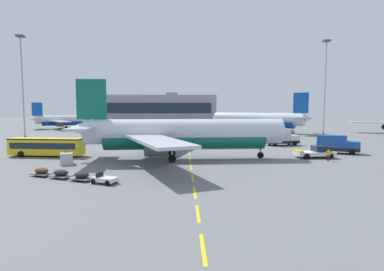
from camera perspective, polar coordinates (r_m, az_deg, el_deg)
The scene contains 15 objects.
ground at distance 66.64m, azimuth 18.58°, elevation -2.03°, with size 400.00×400.00×0.00m, color slate.
apron_paint_markings at distance 58.55m, azimuth -0.64°, elevation -2.71°, with size 8.00×92.92×0.01m.
airliner_foreground at distance 48.09m, azimuth -2.00°, elevation 0.32°, with size 34.75×34.61×12.20m.
pushback_tug at distance 53.53m, azimuth 21.62°, elevation -2.83°, with size 6.17×3.49×2.08m.
airliner_far_center at distance 104.71m, azimuth 11.95°, elevation 2.83°, with size 31.88×29.49×12.47m.
airliner_far_right at distance 128.57m, azimuth -21.51°, elevation 2.61°, with size 27.65×26.81×9.88m.
apron_shuttle_bus at distance 56.39m, azimuth -24.96°, elevation -1.69°, with size 12.27×4.22×3.00m.
catering_truck at distance 68.75m, azimuth 15.95°, elevation -0.37°, with size 7.32×3.63×3.14m.
fuel_service_truck at distance 60.34m, azimuth 24.77°, elevation -1.37°, with size 7.36×5.15×3.14m.
baggage_train at distance 37.31m, azimuth -21.15°, elevation -6.70°, with size 11.12×6.26×1.14m.
ground_crew_worker at distance 51.15m, azimuth 23.60°, elevation -3.20°, with size 0.58×0.41×1.66m.
uld_cargo_container at distance 47.23m, azimuth -21.88°, elevation -3.98°, with size 1.98×1.95×1.60m.
apron_light_mast_near at distance 93.68m, azimuth -28.56°, elevation 9.63°, with size 1.80×1.80×26.53m.
apron_light_mast_far at distance 97.99m, azimuth 23.14°, elevation 9.75°, with size 1.80×1.80×26.96m.
terminal_satellite at distance 164.95m, azimuth -6.98°, elevation 4.76°, with size 63.08×24.70×15.85m.
Camera 1 is at (16.85, -21.98, 7.93)m, focal length 29.26 mm.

